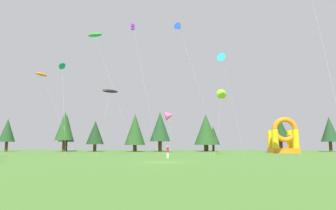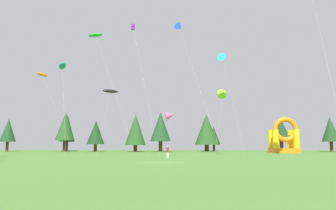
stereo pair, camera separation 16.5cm
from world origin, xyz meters
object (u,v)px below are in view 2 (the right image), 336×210
Objects in this scene: kite_black_parafoil at (110,91)px; person_midfield at (168,151)px; kite_lime_delta at (223,93)px; kite_green_parafoil at (95,35)px; kite_teal_parafoil at (62,66)px; kite_cyan_delta at (222,59)px; kite_pink_delta at (170,115)px; inflatable_orange_dome at (284,139)px; kite_blue_delta at (179,27)px; kite_orange_parafoil at (42,75)px; kite_purple_box at (133,28)px.

person_midfield is at bearing -31.50° from kite_black_parafoil.
kite_green_parafoil reaches higher than kite_lime_delta.
kite_teal_parafoil is 10.23m from kite_black_parafoil.
kite_cyan_delta is at bearing 24.04° from kite_black_parafoil.
kite_pink_delta is (17.92, 14.39, -7.31)m from kite_teal_parafoil.
inflatable_orange_dome is at bearing 20.97° from kite_teal_parafoil.
kite_teal_parafoil is 25.16m from kite_blue_delta.
inflatable_orange_dome is at bearing 27.97° from kite_black_parafoil.
inflatable_orange_dome is (39.08, 8.72, -20.76)m from kite_green_parafoil.
kite_black_parafoil is at bearing -4.16° from kite_orange_parafoil.
kite_purple_box is 10.00m from kite_blue_delta.
kite_green_parafoil is at bearing 51.31° from kite_orange_parafoil.
kite_purple_box is 16.27m from kite_black_parafoil.
kite_orange_parafoil is 0.89× the size of kite_teal_parafoil.
kite_cyan_delta is 0.79× the size of kite_green_parafoil.
kite_black_parafoil is at bearing -152.03° from inflatable_orange_dome.
kite_blue_delta is at bearing 10.21° from kite_green_parafoil.
kite_blue_delta is (16.82, 3.03, 2.50)m from kite_green_parafoil.
kite_lime_delta is at bearing -51.17° from kite_blue_delta.
kite_purple_box is at bearing 26.03° from kite_orange_parafoil.
kite_blue_delta is (2.19, -3.85, 18.15)m from kite_pink_delta.
kite_cyan_delta is 11.21× the size of person_midfield.
kite_purple_box reaches higher than kite_black_parafoil.
kite_black_parafoil is (-2.21, -7.90, -14.04)m from kite_purple_box.
kite_green_parafoil is at bearing -167.42° from inflatable_orange_dome.
kite_blue_delta is (11.18, 12.06, 15.59)m from kite_black_parafoil.
kite_purple_box is at bearing -72.35° from person_midfield.
kite_orange_parafoil reaches higher than inflatable_orange_dome.
kite_pink_delta is at bearing 126.35° from kite_lime_delta.
kite_lime_delta is at bearing 8.36° from kite_black_parafoil.
kite_orange_parafoil is at bearing -176.55° from kite_lime_delta.
kite_teal_parafoil is 47.05m from inflatable_orange_dome.
kite_blue_delta is 3.56× the size of inflatable_orange_dome.
inflatable_orange_dome is (14.76, 15.01, -7.63)m from kite_lime_delta.
kite_purple_box is at bearing -177.33° from kite_cyan_delta.
kite_lime_delta is 6.65× the size of person_midfield.
kite_cyan_delta is at bearing -134.40° from person_midfield.
kite_black_parafoil reaches higher than person_midfield.
kite_teal_parafoil is at bearing -177.45° from kite_lime_delta.
kite_blue_delta is at bearing 25.59° from kite_orange_parafoil.
inflatable_orange_dome is at bearing 33.03° from kite_cyan_delta.
kite_purple_box is 15.85m from kite_teal_parafoil.
kite_green_parafoil is at bearing 66.33° from kite_teal_parafoil.
kite_purple_box is 2.77× the size of kite_pink_delta.
kite_purple_box is 18.45m from kite_cyan_delta.
kite_lime_delta is 9.84m from kite_cyan_delta.
kite_cyan_delta is at bearing -34.31° from kite_pink_delta.
kite_lime_delta is 28.34m from kite_green_parafoil.
kite_green_parafoil is (-14.63, -6.87, 15.65)m from kite_pink_delta.
kite_orange_parafoil is at bearing -144.62° from kite_pink_delta.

